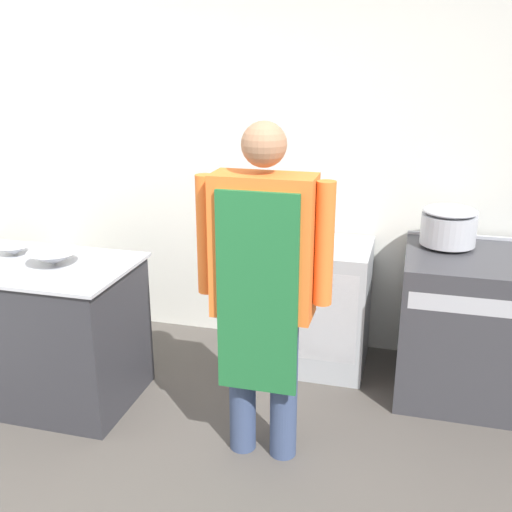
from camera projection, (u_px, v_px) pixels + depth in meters
name	position (u px, v px, depth m)	size (l,w,h in m)	color
wall_back	(286.00, 157.00, 4.09)	(8.00, 0.05, 2.70)	silver
prep_counter	(49.00, 332.00, 3.59)	(1.06, 0.72, 0.87)	#2D2D33
stove	(473.00, 326.00, 3.64)	(0.87, 0.78, 0.91)	#38383D
fridge_unit	(325.00, 306.00, 3.98)	(0.56, 0.58, 0.85)	#A8ADB2
person_cook	(263.00, 277.00, 2.89)	(0.67, 0.24, 1.73)	#38476B
mixing_bowl	(54.00, 258.00, 3.43)	(0.30, 0.30, 0.08)	#B2B5BC
small_bowl	(14.00, 250.00, 3.60)	(0.19, 0.19, 0.06)	#B2B5BC
stock_pot	(449.00, 225.00, 3.62)	(0.33, 0.33, 0.24)	#B2B5BC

